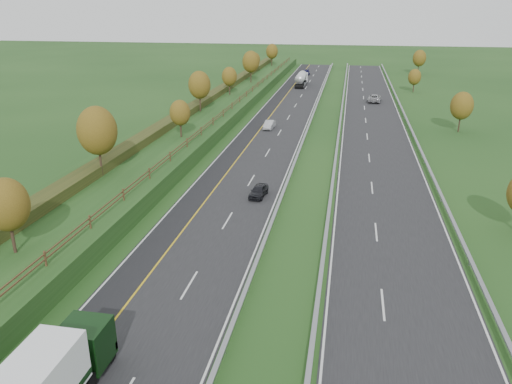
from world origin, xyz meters
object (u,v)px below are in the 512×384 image
(car_dark_near, at_px, (259,191))
(car_oncoming, at_px, (374,98))
(car_silver_mid, at_px, (269,125))
(road_tanker, at_px, (301,79))
(car_small_far, at_px, (306,72))

(car_dark_near, xyz_separation_m, car_oncoming, (14.35, 60.20, 0.16))
(car_oncoming, bearing_deg, car_silver_mid, 62.55)
(car_silver_mid, height_order, car_oncoming, car_oncoming)
(road_tanker, height_order, car_dark_near, road_tanker)
(road_tanker, xyz_separation_m, car_silver_mid, (-0.55, -48.59, -1.15))
(car_small_far, distance_m, car_oncoming, 46.21)
(road_tanker, bearing_deg, car_silver_mid, -90.65)
(car_small_far, bearing_deg, car_dark_near, -92.79)
(road_tanker, distance_m, car_small_far, 22.41)
(car_small_far, relative_size, car_oncoming, 0.82)
(road_tanker, bearing_deg, car_small_far, 91.77)
(car_dark_near, height_order, car_small_far, car_small_far)
(car_small_far, bearing_deg, car_silver_mid, -94.92)
(road_tanker, relative_size, car_silver_mid, 2.73)
(road_tanker, distance_m, car_oncoming, 26.74)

